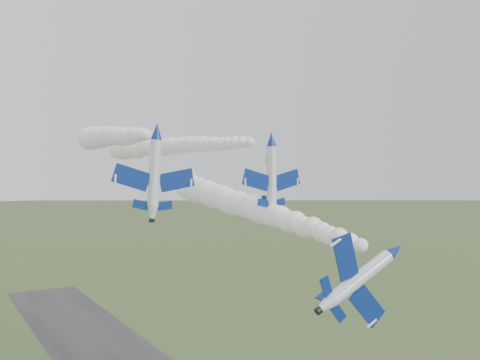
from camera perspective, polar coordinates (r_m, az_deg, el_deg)
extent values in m
cylinder|color=white|center=(63.48, 16.17, -7.24)|extent=(2.61, 8.85, 2.12)
cone|color=navy|center=(59.61, 19.84, -7.73)|extent=(2.24, 2.41, 2.12)
cone|color=white|center=(67.42, 13.06, -6.80)|extent=(2.22, 1.99, 2.12)
cylinder|color=black|center=(68.21, 12.49, -6.71)|extent=(1.11, 0.69, 1.07)
ellipsoid|color=black|center=(62.20, 17.95, -7.14)|extent=(1.58, 3.07, 1.41)
cube|color=navy|center=(62.72, 14.57, -4.87)|extent=(2.54, 2.63, 4.29)
cube|color=navy|center=(65.41, 16.53, -9.52)|extent=(2.54, 2.63, 4.29)
cube|color=navy|center=(66.04, 13.06, -5.66)|extent=(1.14, 1.21, 1.88)
cube|color=navy|center=(67.42, 14.10, -8.06)|extent=(1.14, 1.21, 1.88)
cube|color=navy|center=(67.22, 14.50, -6.27)|extent=(2.17, 1.78, 1.20)
cylinder|color=white|center=(78.02, -8.87, 5.13)|extent=(2.63, 9.51, 1.77)
cone|color=navy|center=(72.37, -7.56, 5.51)|extent=(1.99, 2.61, 1.77)
cone|color=white|center=(83.49, -9.96, 4.81)|extent=(1.95, 2.17, 1.77)
cylinder|color=black|center=(84.56, -10.16, 4.75)|extent=(0.96, 0.75, 0.90)
ellipsoid|color=black|center=(75.78, -8.33, 5.75)|extent=(1.47, 3.31, 1.18)
cube|color=navy|center=(78.02, -11.43, 5.15)|extent=(5.37, 3.15, 0.45)
cube|color=navy|center=(79.82, -6.74, 4.76)|extent=(5.37, 3.15, 0.45)
cube|color=navy|center=(82.08, -10.98, 4.96)|extent=(2.34, 1.43, 0.24)
cube|color=navy|center=(83.00, -8.58, 4.76)|extent=(2.34, 1.43, 0.24)
cube|color=navy|center=(82.41, -9.67, 5.88)|extent=(0.44, 1.81, 2.46)
cylinder|color=white|center=(86.83, 3.38, 4.36)|extent=(2.38, 9.19, 1.63)
cone|color=navy|center=(82.43, 5.87, 4.58)|extent=(1.82, 2.51, 1.63)
cone|color=white|center=(91.21, 1.21, 4.16)|extent=(1.78, 2.08, 1.63)
cylinder|color=black|center=(92.08, 0.81, 4.13)|extent=(0.88, 0.72, 0.82)
ellipsoid|color=black|center=(85.07, 4.36, 4.86)|extent=(1.34, 3.19, 1.08)
cube|color=navy|center=(85.54, 1.31, 4.31)|extent=(5.18, 3.00, 0.16)
cube|color=navy|center=(89.54, 4.66, 4.14)|extent=(5.18, 3.00, 0.16)
cube|color=navy|center=(89.41, 0.69, 4.24)|extent=(2.26, 1.37, 0.11)
cube|color=navy|center=(91.47, 2.45, 4.16)|extent=(2.26, 1.37, 0.11)
cube|color=navy|center=(90.33, 1.68, 5.10)|extent=(0.28, 1.74, 2.38)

